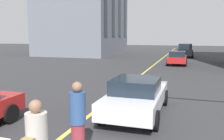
% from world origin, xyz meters
% --- Properties ---
extents(lane_centre_line, '(80.00, 0.16, 0.01)m').
position_xyz_m(lane_centre_line, '(20.00, 0.00, 0.00)').
color(lane_centre_line, '#D8C64C').
rests_on(lane_centre_line, ground_plane).
extents(car_red_parked_a, '(3.90, 1.89, 1.40)m').
position_xyz_m(car_red_parked_a, '(24.58, -2.23, 0.70)').
color(car_red_parked_a, '#B21E1E').
rests_on(car_red_parked_a, ground_plane).
extents(car_black_trailing, '(4.70, 2.14, 1.88)m').
position_xyz_m(car_black_trailing, '(34.18, -2.81, 0.97)').
color(car_black_trailing, black).
rests_on(car_black_trailing, ground_plane).
extents(car_white_parked_b, '(4.40, 1.95, 1.37)m').
position_xyz_m(car_white_parked_b, '(7.87, -1.60, 0.70)').
color(car_white_parked_b, silver).
rests_on(car_white_parked_b, ground_plane).
extents(pedestrian_companion, '(0.38, 0.38, 1.84)m').
position_xyz_m(pedestrian_companion, '(4.20, -0.98, 0.93)').
color(pedestrian_companion, maroon).
rests_on(pedestrian_companion, ground_plane).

